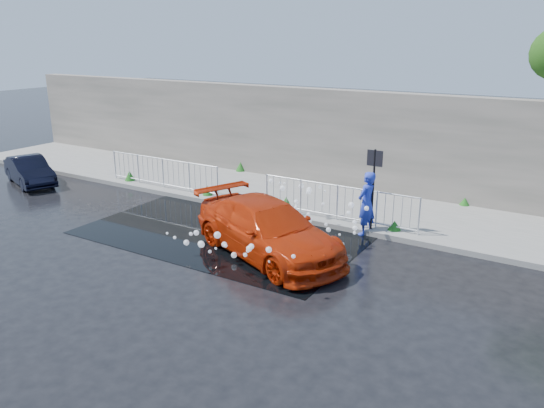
{
  "coord_description": "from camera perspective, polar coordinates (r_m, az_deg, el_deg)",
  "views": [
    {
      "loc": [
        9.27,
        -10.69,
        5.47
      ],
      "look_at": [
        1.9,
        1.38,
        1.0
      ],
      "focal_mm": 35.0,
      "sensor_mm": 36.0,
      "label": 1
    }
  ],
  "objects": [
    {
      "name": "weeds",
      "position": [
        18.73,
        -1.52,
        1.62
      ],
      "size": [
        12.17,
        3.93,
        0.44
      ],
      "color": "#175718",
      "rests_on": "pavement"
    },
    {
      "name": "curb",
      "position": [
        17.39,
        -2.55,
        -0.53
      ],
      "size": [
        30.0,
        0.25,
        0.16
      ],
      "primitive_type": "cube",
      "color": "slate",
      "rests_on": "ground"
    },
    {
      "name": "pavement",
      "position": [
        19.0,
        0.81,
        1.05
      ],
      "size": [
        30.0,
        4.0,
        0.15
      ],
      "primitive_type": "cube",
      "color": "slate",
      "rests_on": "ground"
    },
    {
      "name": "sign_post",
      "position": [
        15.16,
        10.9,
        2.92
      ],
      "size": [
        0.45,
        0.06,
        2.5
      ],
      "color": "black",
      "rests_on": "ground"
    },
    {
      "name": "dark_car",
      "position": [
        22.51,
        -24.63,
        3.28
      ],
      "size": [
        3.46,
        2.2,
        1.08
      ],
      "primitive_type": "imported",
      "rotation": [
        0.0,
        0.0,
        1.22
      ],
      "color": "black",
      "rests_on": "ground"
    },
    {
      "name": "water_spray",
      "position": [
        14.65,
        0.71,
        -1.57
      ],
      "size": [
        3.69,
        5.36,
        1.03
      ],
      "color": "white",
      "rests_on": "ground"
    },
    {
      "name": "railing_right",
      "position": [
        16.09,
        7.03,
        0.29
      ],
      "size": [
        5.05,
        0.05,
        1.1
      ],
      "color": "silver",
      "rests_on": "pavement"
    },
    {
      "name": "red_car",
      "position": [
        13.74,
        -0.46,
        -2.74
      ],
      "size": [
        5.27,
        3.7,
        1.42
      ],
      "primitive_type": "imported",
      "rotation": [
        0.0,
        0.0,
        1.18
      ],
      "color": "#B62607",
      "rests_on": "ground"
    },
    {
      "name": "puddle",
      "position": [
        15.6,
        -5.12,
        -3.03
      ],
      "size": [
        8.0,
        5.0,
        0.01
      ],
      "primitive_type": "cube",
      "color": "black",
      "rests_on": "ground"
    },
    {
      "name": "person",
      "position": [
        15.33,
        10.13,
        0.04
      ],
      "size": [
        0.58,
        0.76,
        1.86
      ],
      "primitive_type": "imported",
      "rotation": [
        0.0,
        0.0,
        -1.78
      ],
      "color": "#273AC3",
      "rests_on": "ground"
    },
    {
      "name": "ground",
      "position": [
        15.17,
        -8.89,
        -3.82
      ],
      "size": [
        90.0,
        90.0,
        0.0
      ],
      "primitive_type": "plane",
      "color": "black",
      "rests_on": "ground"
    },
    {
      "name": "railing_left",
      "position": [
        19.89,
        -11.64,
        3.41
      ],
      "size": [
        5.05,
        0.05,
        1.1
      ],
      "color": "silver",
      "rests_on": "pavement"
    },
    {
      "name": "retaining_wall",
      "position": [
        20.46,
        4.0,
        7.46
      ],
      "size": [
        30.0,
        0.6,
        3.5
      ],
      "primitive_type": "cube",
      "color": "#5D584E",
      "rests_on": "pavement"
    }
  ]
}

